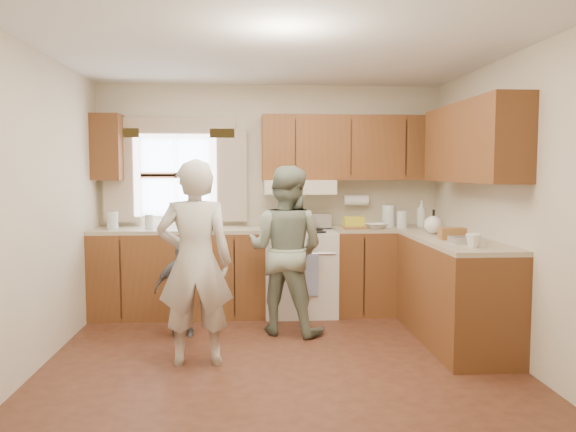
{
  "coord_description": "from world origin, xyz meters",
  "views": [
    {
      "loc": [
        -0.24,
        -4.56,
        1.56
      ],
      "look_at": [
        0.1,
        0.4,
        1.15
      ],
      "focal_mm": 35.0,
      "sensor_mm": 36.0,
      "label": 1
    }
  ],
  "objects": [
    {
      "name": "room",
      "position": [
        0.0,
        0.0,
        1.25
      ],
      "size": [
        3.8,
        3.8,
        3.8
      ],
      "color": "#422014",
      "rests_on": "ground"
    },
    {
      "name": "kitchen_fixtures",
      "position": [
        0.61,
        1.08,
        0.84
      ],
      "size": [
        3.8,
        2.25,
        2.15
      ],
      "color": "#4C2510",
      "rests_on": "ground"
    },
    {
      "name": "stove",
      "position": [
        0.3,
        1.44,
        0.47
      ],
      "size": [
        0.76,
        0.67,
        1.07
      ],
      "color": "silver",
      "rests_on": "ground"
    },
    {
      "name": "woman_left",
      "position": [
        -0.68,
        -0.1,
        0.82
      ],
      "size": [
        0.62,
        0.42,
        1.64
      ],
      "primitive_type": "imported",
      "rotation": [
        0.0,
        0.0,
        3.18
      ],
      "color": "beige",
      "rests_on": "ground"
    },
    {
      "name": "woman_right",
      "position": [
        0.1,
        0.73,
        0.8
      ],
      "size": [
        0.96,
        0.87,
        1.6
      ],
      "primitive_type": "imported",
      "rotation": [
        0.0,
        0.0,
        2.71
      ],
      "color": "#2A402F",
      "rests_on": "ground"
    },
    {
      "name": "child",
      "position": [
        -0.86,
        0.65,
        0.45
      ],
      "size": [
        0.55,
        0.28,
        0.91
      ],
      "primitive_type": "imported",
      "rotation": [
        0.0,
        0.0,
        3.25
      ],
      "color": "slate",
      "rests_on": "ground"
    }
  ]
}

